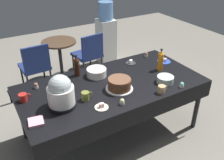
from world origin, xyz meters
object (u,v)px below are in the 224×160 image
Objects in this scene: dessert_plate_cobalt at (164,61)px; cupcake_cocoa at (146,55)px; slow_cooker at (61,93)px; cupcake_lemon at (122,102)px; coffee_mug_olive at (86,96)px; coffee_mug_tan at (162,89)px; maroon_chair_right at (89,53)px; soda_bottle_cola at (77,66)px; cupcake_vanilla at (59,92)px; maroon_chair_left at (35,65)px; round_cafe_table at (60,53)px; coffee_mug_black at (55,80)px; dessert_plate_charcoal at (131,63)px; ceramic_snack_bowl at (97,72)px; water_cooler at (106,35)px; glass_salad_bowl at (165,79)px; soda_bottle_orange_juice at (161,60)px; frosted_layer_cake at (119,84)px; potluck_table at (112,88)px; coffee_mug_red at (23,97)px; cupcake_rose at (36,86)px; cupcake_mint at (182,85)px; dessert_plate_cream at (102,107)px.

dessert_plate_cobalt is 0.29m from cupcake_cocoa.
cupcake_cocoa is (1.50, 0.56, -0.14)m from slow_cooker.
coffee_mug_olive is at bearing 137.22° from cupcake_lemon.
maroon_chair_right is (0.03, 1.97, -0.30)m from coffee_mug_tan.
cupcake_cocoa is 0.24× the size of soda_bottle_cola.
cupcake_vanilla is 0.08× the size of maroon_chair_right.
maroon_chair_left is at bearing 86.85° from cupcake_vanilla.
coffee_mug_black is at bearing -111.07° from round_cafe_table.
slow_cooker is 5.38× the size of cupcake_vanilla.
dessert_plate_charcoal is 1.09m from coffee_mug_black.
ceramic_snack_bowl is 1.99m from water_cooler.
glass_salad_bowl is 2.15m from maroon_chair_left.
slow_cooker is 0.43× the size of maroon_chair_right.
soda_bottle_orange_juice is at bearing 52.08° from coffee_mug_tan.
slow_cooker reaches higher than cupcake_lemon.
frosted_layer_cake is 4.70× the size of cupcake_cocoa.
glass_salad_bowl reaches higher than potluck_table.
ceramic_snack_bowl is 0.88× the size of soda_bottle_cola.
coffee_mug_olive is 2.52m from water_cooler.
coffee_mug_black reaches higher than dessert_plate_charcoal.
potluck_table is 2.59× the size of maroon_chair_right.
soda_bottle_cola reaches higher than cupcake_cocoa.
water_cooler reaches higher than soda_bottle_cola.
ceramic_snack_bowl is (0.61, 0.41, -0.12)m from slow_cooker.
coffee_mug_red is at bearing -173.73° from ceramic_snack_bowl.
soda_bottle_orange_juice is (0.16, 0.29, 0.09)m from glass_salad_bowl.
coffee_mug_red reaches higher than cupcake_cocoa.
dessert_plate_charcoal is at bearing 6.94° from coffee_mug_red.
dessert_plate_cobalt is 2.81× the size of cupcake_rose.
round_cafe_table is at bearing 114.04° from soda_bottle_orange_juice.
coffee_mug_red is at bearing -120.91° from round_cafe_table.
cupcake_rose reaches higher than dessert_plate_cobalt.
cupcake_lemon is at bearing -151.52° from dessert_plate_cobalt.
slow_cooker is at bearing 163.73° from coffee_mug_tan.
cupcake_cocoa is 1.21m from maroon_chair_right.
soda_bottle_cola reaches higher than coffee_mug_red.
water_cooler is at bearing 48.86° from cupcake_vanilla.
dessert_plate_charcoal is 0.84m from cupcake_mint.
soda_bottle_orange_juice is at bearing -18.56° from ceramic_snack_bowl.
cupcake_vanilla is 0.38m from coffee_mug_red.
frosted_layer_cake is at bearing -134.86° from dessert_plate_charcoal.
dessert_plate_cream is at bearing -112.92° from ceramic_snack_bowl.
cupcake_cocoa is (0.82, 0.57, -0.03)m from frosted_layer_cake.
dessert_plate_charcoal is at bearing 22.45° from slow_cooker.
cupcake_vanilla reaches higher than dessert_plate_cream.
frosted_layer_cake reaches higher than round_cafe_table.
potluck_table is at bearing 130.33° from coffee_mug_tan.
soda_bottle_orange_juice reaches higher than glass_salad_bowl.
glass_salad_bowl is 1.63m from coffee_mug_red.
cupcake_rose is 0.56× the size of coffee_mug_black.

